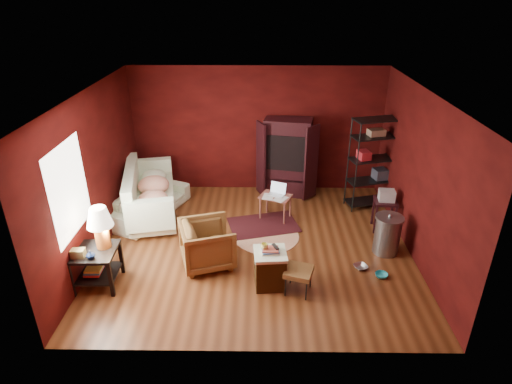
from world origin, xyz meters
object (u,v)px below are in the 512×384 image
(side_table, at_px, (98,240))
(sofa, at_px, (150,199))
(tv_armoire, at_px, (287,156))
(wire_shelving, at_px, (373,160))
(hamper, at_px, (270,268))
(armchair, at_px, (207,242))
(laptop_desk, at_px, (276,198))

(side_table, bearing_deg, sofa, 84.17)
(tv_armoire, height_order, wire_shelving, wire_shelving)
(sofa, xyz_separation_m, hamper, (2.42, -2.25, -0.06))
(hamper, bearing_deg, armchair, 151.98)
(sofa, xyz_separation_m, tv_armoire, (2.85, 1.07, 0.53))
(armchair, bearing_deg, side_table, 90.72)
(side_table, bearing_deg, armchair, 17.90)
(laptop_desk, bearing_deg, hamper, -70.06)
(armchair, relative_size, hamper, 1.23)
(tv_armoire, bearing_deg, hamper, -86.33)
(side_table, bearing_deg, wire_shelving, 29.34)
(sofa, relative_size, wire_shelving, 0.99)
(laptop_desk, relative_size, wire_shelving, 0.38)
(armchair, bearing_deg, wire_shelving, -72.87)
(sofa, bearing_deg, tv_armoire, -46.77)
(side_table, relative_size, hamper, 1.89)
(laptop_desk, bearing_deg, wire_shelving, 40.27)
(sofa, distance_m, side_table, 2.27)
(sofa, height_order, hamper, sofa)
(armchair, xyz_separation_m, side_table, (-1.61, -0.52, 0.36))
(hamper, height_order, wire_shelving, wire_shelving)
(tv_armoire, relative_size, wire_shelving, 0.90)
(armchair, relative_size, laptop_desk, 1.16)
(wire_shelving, bearing_deg, hamper, -143.23)
(laptop_desk, xyz_separation_m, wire_shelving, (2.02, 0.59, 0.60))
(side_table, distance_m, wire_shelving, 5.53)
(armchair, height_order, tv_armoire, tv_armoire)
(armchair, xyz_separation_m, wire_shelving, (3.20, 2.19, 0.63))
(sofa, height_order, side_table, side_table)
(armchair, height_order, side_table, side_table)
(wire_shelving, bearing_deg, laptop_desk, -178.56)
(sofa, distance_m, wire_shelving, 4.67)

